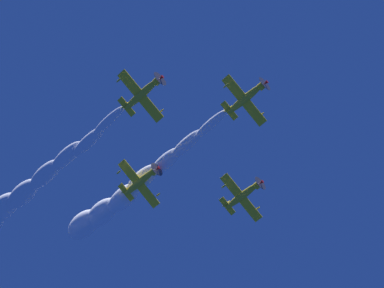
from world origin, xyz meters
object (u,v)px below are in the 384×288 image
Objects in this scene: airplane_left_wingman at (243,195)px; airplane_right_wingman at (143,93)px; airplane_lead at (246,98)px; airplane_slot_tail at (141,181)px.

airplane_left_wingman is 21.97m from airplane_right_wingman.
airplane_lead is at bearing -104.45° from airplane_left_wingman.
airplane_slot_tail is (2.81, 14.37, 2.00)m from airplane_right_wingman.
airplane_lead is 0.99× the size of airplane_right_wingman.
airplane_slot_tail reaches higher than airplane_left_wingman.
airplane_slot_tail is at bearing 78.94° from airplane_right_wingman.
airplane_right_wingman is (-14.11, 2.12, -2.02)m from airplane_lead.
airplane_right_wingman is 14.78m from airplane_slot_tail.
airplane_lead is at bearing -55.59° from airplane_slot_tail.
airplane_left_wingman is at bearing 35.17° from airplane_right_wingman.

